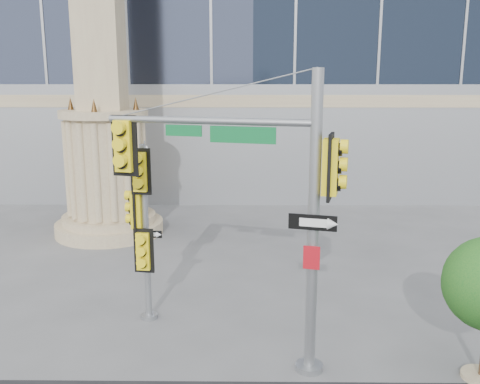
{
  "coord_description": "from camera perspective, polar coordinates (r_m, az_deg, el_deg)",
  "views": [
    {
      "loc": [
        -0.31,
        -12.36,
        6.49
      ],
      "look_at": [
        -0.48,
        2.0,
        3.31
      ],
      "focal_mm": 40.0,
      "sensor_mm": 36.0,
      "label": 1
    }
  ],
  "objects": [
    {
      "name": "secondary_signal_pole",
      "position": [
        14.08,
        -10.4,
        -2.95
      ],
      "size": [
        0.82,
        0.68,
        4.75
      ],
      "rotation": [
        0.0,
        0.0,
        -0.13
      ],
      "color": "slate",
      "rests_on": "ground"
    },
    {
      "name": "main_signal_pole",
      "position": [
        11.42,
        2.0,
        0.39
      ],
      "size": [
        5.03,
        1.71,
        6.61
      ],
      "rotation": [
        0.0,
        0.0,
        -0.25
      ],
      "color": "slate",
      "rests_on": "ground"
    },
    {
      "name": "ground",
      "position": [
        13.97,
        1.95,
        -15.21
      ],
      "size": [
        120.0,
        120.0,
        0.0
      ],
      "primitive_type": "plane",
      "color": "#545456",
      "rests_on": "ground"
    },
    {
      "name": "monument",
      "position": [
        22.13,
        -14.42,
        9.57
      ],
      "size": [
        4.4,
        4.4,
        16.6
      ],
      "color": "tan",
      "rests_on": "ground"
    }
  ]
}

